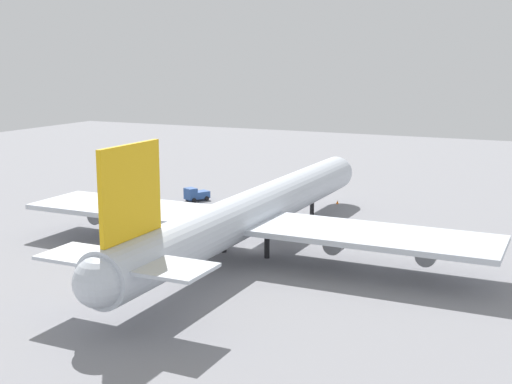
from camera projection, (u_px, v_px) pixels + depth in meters
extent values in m
plane|color=gray|center=(256.00, 249.00, 94.05)|extent=(292.39, 292.39, 0.00)
cylinder|color=silver|center=(256.00, 210.00, 92.99)|extent=(67.79, 5.80, 5.80)
sphere|color=silver|center=(336.00, 173.00, 123.05)|extent=(5.69, 5.69, 5.69)
sphere|color=silver|center=(99.00, 282.00, 62.92)|extent=(4.93, 4.93, 4.93)
cube|color=yellow|center=(131.00, 192.00, 66.28)|extent=(9.49, 0.50, 9.28)
cube|color=silver|center=(166.00, 267.00, 64.41)|extent=(6.10, 8.70, 0.36)
cube|color=silver|center=(87.00, 255.00, 68.32)|extent=(6.10, 8.70, 0.36)
cube|color=silver|center=(372.00, 235.00, 82.94)|extent=(11.52, 30.87, 0.70)
cube|color=silver|center=(137.00, 209.00, 97.36)|extent=(11.52, 30.87, 0.70)
cylinder|color=gray|center=(338.00, 241.00, 86.07)|extent=(4.64, 2.44, 2.44)
cylinder|color=gray|center=(429.00, 252.00, 81.28)|extent=(4.64, 2.44, 2.44)
cylinder|color=gray|center=(169.00, 221.00, 96.60)|extent=(4.64, 2.44, 2.44)
cylinder|color=gray|center=(104.00, 214.00, 101.40)|extent=(4.64, 2.44, 2.44)
cylinder|color=black|center=(312.00, 209.00, 113.04)|extent=(0.70, 0.70, 2.62)
cylinder|color=black|center=(267.00, 248.00, 89.45)|extent=(0.70, 0.70, 2.62)
cylinder|color=black|center=(224.00, 243.00, 92.13)|extent=(0.70, 0.70, 2.62)
cube|color=#2D5193|center=(191.00, 194.00, 124.61)|extent=(2.56, 2.76, 2.09)
cube|color=#2D5193|center=(201.00, 194.00, 126.00)|extent=(3.43, 3.22, 1.28)
cylinder|color=black|center=(187.00, 198.00, 125.74)|extent=(0.88, 0.64, 0.84)
cylinder|color=black|center=(194.00, 200.00, 123.87)|extent=(0.88, 0.64, 0.84)
cylinder|color=black|center=(200.00, 196.00, 127.36)|extent=(0.88, 0.64, 0.84)
cylinder|color=black|center=(207.00, 199.00, 125.48)|extent=(0.88, 0.64, 0.84)
cube|color=silver|center=(286.00, 193.00, 125.13)|extent=(1.93, 1.80, 2.10)
cube|color=#2D5193|center=(274.00, 194.00, 126.05)|extent=(2.07, 3.38, 1.16)
cylinder|color=black|center=(284.00, 199.00, 124.45)|extent=(0.36, 1.00, 0.98)
cylinder|color=black|center=(287.00, 197.00, 126.27)|extent=(0.36, 1.00, 0.98)
cylinder|color=black|center=(268.00, 198.00, 125.49)|extent=(0.36, 1.00, 0.98)
cylinder|color=black|center=(272.00, 196.00, 127.31)|extent=(0.36, 1.00, 0.98)
cone|color=orange|center=(337.00, 202.00, 122.88)|extent=(0.48, 0.48, 0.68)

